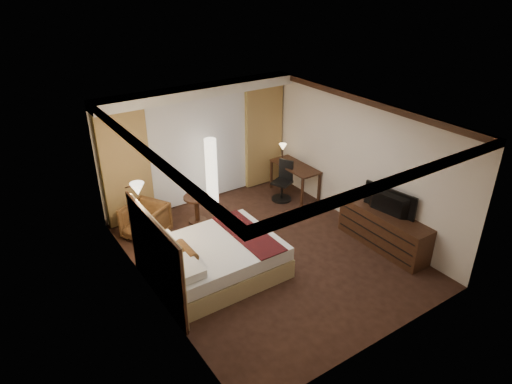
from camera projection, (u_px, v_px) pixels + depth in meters
floor at (268, 253)px, 8.73m from camera, size 4.50×5.50×0.01m
ceiling at (270, 117)px, 7.50m from camera, size 4.50×5.50×0.01m
back_wall at (197, 144)px, 10.15m from camera, size 4.50×0.02×2.70m
left_wall at (149, 227)px, 7.00m from camera, size 0.02×5.50×2.70m
right_wall at (359, 163)px, 9.23m from camera, size 0.02×5.50×2.70m
crown_molding at (269, 121)px, 7.53m from camera, size 4.50×5.50×0.12m
soffit at (199, 91)px, 9.39m from camera, size 4.50×0.50×0.20m
curtain_sheer at (199, 150)px, 10.13m from camera, size 2.48×0.04×2.45m
curtain_left_drape at (126, 168)px, 9.24m from camera, size 1.00×0.14×2.45m
curtain_right_drape at (263, 136)px, 10.93m from camera, size 1.00×0.14×2.45m
wall_sconce at (137, 189)px, 7.56m from camera, size 0.24×0.24×0.24m
bed at (217, 259)px, 8.02m from camera, size 2.16×1.69×0.63m
headboard at (157, 259)px, 7.28m from camera, size 0.12×1.99×1.50m
armchair at (145, 220)px, 9.10m from camera, size 0.99×1.01×0.78m
side_table at (197, 209)px, 9.67m from camera, size 0.54×0.54×0.59m
floor_lamp at (212, 174)px, 9.99m from camera, size 0.35×0.35×1.65m
desk at (295, 180)px, 10.76m from camera, size 0.55×1.28×0.75m
desk_lamp at (283, 152)px, 10.87m from camera, size 0.18×0.18×0.34m
office_chair at (282, 181)px, 10.47m from camera, size 0.60×0.60×0.96m
dresser at (383, 230)px, 8.79m from camera, size 0.50×1.92×0.75m
television at (387, 199)px, 8.46m from camera, size 0.79×1.17×0.14m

